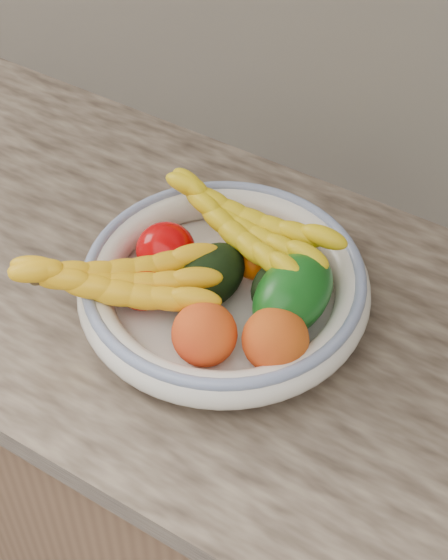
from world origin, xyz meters
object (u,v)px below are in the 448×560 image
Objects in this scene: fruit_bowl at (224,286)px; banana_bunch_back at (244,230)px; banana_bunch_front at (117,285)px; green_mango at (293,294)px.

banana_bunch_back is at bearing 99.54° from fruit_bowl.
fruit_bowl is 1.38× the size of banana_bunch_front.
fruit_bowl is 2.82× the size of green_mango.
green_mango is 0.12m from banana_bunch_back.
green_mango reaches higher than banana_bunch_back.
banana_bunch_back is 0.19m from banana_bunch_front.
green_mango is (0.10, 0.01, 0.03)m from fruit_bowl.
banana_bunch_front is (-0.20, -0.11, 0.01)m from green_mango.
banana_bunch_front is at bearing -136.18° from fruit_bowl.
banana_bunch_back reaches higher than fruit_bowl.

